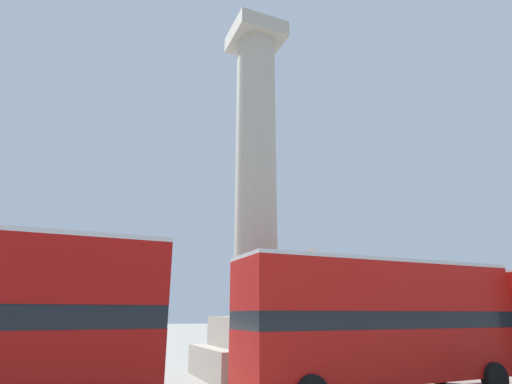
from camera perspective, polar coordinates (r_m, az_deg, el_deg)
name	(u,v)px	position (r m, az deg, el deg)	size (l,w,h in m)	color
ground_plane	(256,377)	(18.83, 0.00, -24.89)	(200.00, 200.00, 0.00)	gray
monument_column	(256,220)	(19.15, 0.00, -3.99)	(4.77, 4.77, 18.84)	#A39E8E
bus_c	(381,319)	(15.04, 17.42, -16.93)	(10.24, 2.74, 4.36)	#B7140F
equestrian_statue	(337,328)	(27.49, 11.51, -18.53)	(2.98, 2.15, 5.75)	#A39E8E
street_lamp	(315,295)	(16.13, 8.36, -14.32)	(0.50, 0.50, 5.21)	black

